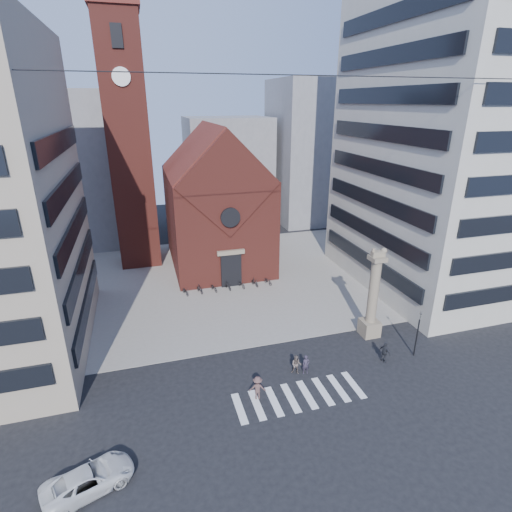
{
  "coord_description": "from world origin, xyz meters",
  "views": [
    {
      "loc": [
        -9.2,
        -25.0,
        20.48
      ],
      "look_at": [
        0.43,
        8.0,
        7.1
      ],
      "focal_mm": 28.0,
      "sensor_mm": 36.0,
      "label": 1
    }
  ],
  "objects_px": {
    "white_car": "(89,480)",
    "pedestrian_0": "(306,365)",
    "lion_column": "(372,302)",
    "traffic_light": "(417,332)",
    "scooter_0": "(185,291)",
    "pedestrian_2": "(385,352)",
    "pedestrian_1": "(296,365)"
  },
  "relations": [
    {
      "from": "white_car",
      "to": "pedestrian_0",
      "type": "distance_m",
      "value": 16.87
    },
    {
      "from": "lion_column",
      "to": "traffic_light",
      "type": "distance_m",
      "value": 4.62
    },
    {
      "from": "lion_column",
      "to": "scooter_0",
      "type": "distance_m",
      "value": 20.54
    },
    {
      "from": "pedestrian_0",
      "to": "pedestrian_2",
      "type": "xyz_separation_m",
      "value": [
        6.93,
        -0.41,
        0.1
      ]
    },
    {
      "from": "traffic_light",
      "to": "pedestrian_0",
      "type": "relative_size",
      "value": 2.61
    },
    {
      "from": "pedestrian_1",
      "to": "white_car",
      "type": "bearing_deg",
      "value": -129.75
    },
    {
      "from": "traffic_light",
      "to": "scooter_0",
      "type": "distance_m",
      "value": 24.56
    },
    {
      "from": "scooter_0",
      "to": "white_car",
      "type": "bearing_deg",
      "value": -125.23
    },
    {
      "from": "traffic_light",
      "to": "pedestrian_0",
      "type": "distance_m",
      "value": 10.05
    },
    {
      "from": "pedestrian_1",
      "to": "pedestrian_2",
      "type": "relative_size",
      "value": 0.9
    },
    {
      "from": "pedestrian_0",
      "to": "pedestrian_2",
      "type": "distance_m",
      "value": 6.94
    },
    {
      "from": "lion_column",
      "to": "pedestrian_2",
      "type": "relative_size",
      "value": 4.67
    },
    {
      "from": "pedestrian_2",
      "to": "scooter_0",
      "type": "relative_size",
      "value": 1.16
    },
    {
      "from": "pedestrian_2",
      "to": "scooter_0",
      "type": "xyz_separation_m",
      "value": [
        -14.52,
        17.15,
        -0.46
      ]
    },
    {
      "from": "white_car",
      "to": "pedestrian_1",
      "type": "relative_size",
      "value": 2.97
    },
    {
      "from": "traffic_light",
      "to": "scooter_0",
      "type": "relative_size",
      "value": 2.69
    },
    {
      "from": "scooter_0",
      "to": "pedestrian_2",
      "type": "bearing_deg",
      "value": -65.39
    },
    {
      "from": "pedestrian_2",
      "to": "scooter_0",
      "type": "distance_m",
      "value": 22.48
    },
    {
      "from": "pedestrian_1",
      "to": "pedestrian_2",
      "type": "bearing_deg",
      "value": 22.86
    },
    {
      "from": "pedestrian_0",
      "to": "pedestrian_1",
      "type": "height_order",
      "value": "pedestrian_1"
    },
    {
      "from": "traffic_light",
      "to": "pedestrian_0",
      "type": "xyz_separation_m",
      "value": [
        -9.93,
        0.36,
        -1.46
      ]
    },
    {
      "from": "white_car",
      "to": "pedestrian_0",
      "type": "xyz_separation_m",
      "value": [
        15.72,
        6.12,
        0.14
      ]
    },
    {
      "from": "traffic_light",
      "to": "pedestrian_2",
      "type": "relative_size",
      "value": 2.32
    },
    {
      "from": "pedestrian_0",
      "to": "white_car",
      "type": "bearing_deg",
      "value": -155.7
    },
    {
      "from": "lion_column",
      "to": "white_car",
      "type": "xyz_separation_m",
      "value": [
        -23.66,
        -9.76,
        -2.77
      ]
    },
    {
      "from": "pedestrian_1",
      "to": "pedestrian_2",
      "type": "distance_m",
      "value": 7.69
    },
    {
      "from": "pedestrian_0",
      "to": "lion_column",
      "type": "bearing_deg",
      "value": 27.66
    },
    {
      "from": "traffic_light",
      "to": "pedestrian_2",
      "type": "xyz_separation_m",
      "value": [
        -3.0,
        -0.05,
        -1.36
      ]
    },
    {
      "from": "pedestrian_0",
      "to": "traffic_light",
      "type": "bearing_deg",
      "value": 0.95
    },
    {
      "from": "lion_column",
      "to": "traffic_light",
      "type": "height_order",
      "value": "lion_column"
    },
    {
      "from": "traffic_light",
      "to": "pedestrian_0",
      "type": "height_order",
      "value": "traffic_light"
    },
    {
      "from": "traffic_light",
      "to": "white_car",
      "type": "xyz_separation_m",
      "value": [
        -25.66,
        -5.76,
        -1.6
      ]
    }
  ]
}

